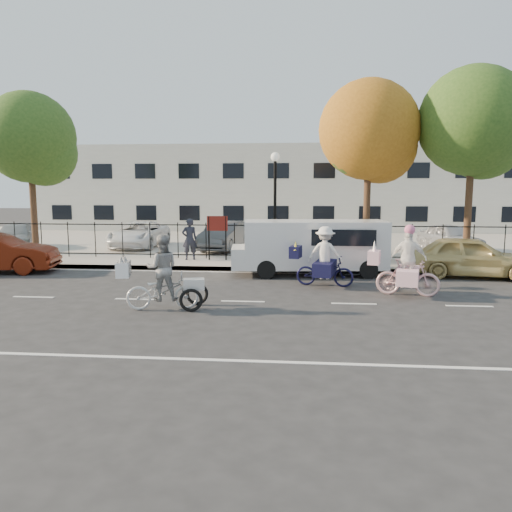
# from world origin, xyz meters

# --- Properties ---
(ground) EXTENTS (120.00, 120.00, 0.00)m
(ground) POSITION_xyz_m (0.00, 0.00, 0.00)
(ground) COLOR #333334
(road_markings) EXTENTS (60.00, 9.52, 0.01)m
(road_markings) POSITION_xyz_m (0.00, 0.00, 0.01)
(road_markings) COLOR silver
(road_markings) RESTS_ON ground
(curb) EXTENTS (60.00, 0.10, 0.15)m
(curb) POSITION_xyz_m (0.00, 5.05, 0.07)
(curb) COLOR #A8A399
(curb) RESTS_ON ground
(sidewalk) EXTENTS (60.00, 2.20, 0.15)m
(sidewalk) POSITION_xyz_m (0.00, 6.10, 0.07)
(sidewalk) COLOR #A8A399
(sidewalk) RESTS_ON ground
(parking_lot) EXTENTS (60.00, 15.60, 0.15)m
(parking_lot) POSITION_xyz_m (0.00, 15.00, 0.07)
(parking_lot) COLOR #A8A399
(parking_lot) RESTS_ON ground
(iron_fence) EXTENTS (58.00, 0.06, 1.50)m
(iron_fence) POSITION_xyz_m (0.00, 7.20, 0.90)
(iron_fence) COLOR black
(iron_fence) RESTS_ON sidewalk
(building) EXTENTS (34.00, 10.00, 6.00)m
(building) POSITION_xyz_m (0.00, 25.00, 3.00)
(building) COLOR silver
(building) RESTS_ON ground
(lamppost) EXTENTS (0.36, 0.36, 4.33)m
(lamppost) POSITION_xyz_m (0.50, 6.80, 3.11)
(lamppost) COLOR black
(lamppost) RESTS_ON sidewalk
(street_sign) EXTENTS (0.85, 0.06, 1.80)m
(street_sign) POSITION_xyz_m (-1.85, 6.80, 1.42)
(street_sign) COLOR black
(street_sign) RESTS_ON sidewalk
(zebra_trike) EXTENTS (2.23, 1.18, 1.91)m
(zebra_trike) POSITION_xyz_m (-1.93, -1.05, 0.74)
(zebra_trike) COLOR silver
(zebra_trike) RESTS_ON ground
(unicorn_bike) EXTENTS (2.09, 1.49, 2.06)m
(unicorn_bike) POSITION_xyz_m (4.60, 1.19, 0.76)
(unicorn_bike) COLOR beige
(unicorn_bike) RESTS_ON ground
(bull_bike) EXTENTS (2.09, 1.46, 1.89)m
(bull_bike) POSITION_xyz_m (2.29, 2.42, 0.76)
(bull_bike) COLOR black
(bull_bike) RESTS_ON ground
(white_van) EXTENTS (5.60, 2.35, 1.93)m
(white_van) POSITION_xyz_m (1.94, 4.50, 1.07)
(white_van) COLOR white
(white_van) RESTS_ON ground
(gold_sedan) EXTENTS (4.43, 2.31, 1.44)m
(gold_sedan) POSITION_xyz_m (7.44, 4.50, 0.72)
(gold_sedan) COLOR tan
(gold_sedan) RESTS_ON ground
(pedestrian) EXTENTS (0.73, 0.61, 1.70)m
(pedestrian) POSITION_xyz_m (-3.00, 6.75, 1.00)
(pedestrian) COLOR black
(pedestrian) RESTS_ON sidewalk
(lot_car_a) EXTENTS (2.95, 4.41, 1.19)m
(lot_car_a) POSITION_xyz_m (-12.24, 9.63, 0.74)
(lot_car_a) COLOR #9CA0A3
(lot_car_a) RESTS_ON parking_lot
(lot_car_b) EXTENTS (2.16, 4.62, 1.28)m
(lot_car_b) POSITION_xyz_m (-6.49, 10.88, 0.79)
(lot_car_b) COLOR white
(lot_car_b) RESTS_ON parking_lot
(lot_car_c) EXTENTS (2.03, 4.31, 1.37)m
(lot_car_c) POSITION_xyz_m (-2.10, 10.09, 0.83)
(lot_car_c) COLOR #484B4F
(lot_car_c) RESTS_ON parking_lot
(lot_car_d) EXTENTS (2.64, 4.08, 1.29)m
(lot_car_d) POSITION_xyz_m (8.47, 10.57, 0.80)
(lot_car_d) COLOR #B6B8BE
(lot_car_d) RESTS_ON parking_lot
(tree_west) EXTENTS (3.95, 3.95, 7.24)m
(tree_west) POSITION_xyz_m (-10.15, 8.01, 5.07)
(tree_west) COLOR #442D1D
(tree_west) RESTS_ON ground
(tree_mid) EXTENTS (4.07, 4.07, 7.46)m
(tree_mid) POSITION_xyz_m (4.40, 7.91, 5.23)
(tree_mid) COLOR #442D1D
(tree_mid) RESTS_ON ground
(tree_east) EXTENTS (4.26, 4.26, 7.80)m
(tree_east) POSITION_xyz_m (8.34, 7.49, 5.46)
(tree_east) COLOR #442D1D
(tree_east) RESTS_ON ground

